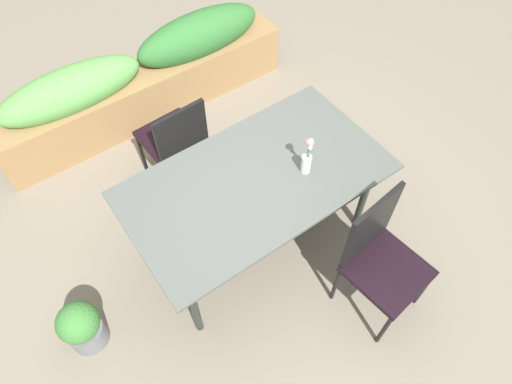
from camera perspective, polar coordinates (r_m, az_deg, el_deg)
name	(u,v)px	position (r m, az deg, el deg)	size (l,w,h in m)	color
ground_plane	(241,235)	(3.54, -1.89, -5.48)	(12.00, 12.00, 0.00)	#756B5B
dining_table	(256,184)	(2.94, 0.00, 0.99)	(1.70, 0.95, 0.76)	#4C514C
chair_far_side	(175,138)	(3.49, -10.12, 6.73)	(0.45, 0.45, 0.89)	black
chair_near_right	(380,255)	(2.94, 15.30, -7.63)	(0.50, 0.50, 0.99)	black
flower_vase	(307,157)	(2.85, 6.46, 4.37)	(0.07, 0.06, 0.29)	silver
planter_box	(144,79)	(4.27, -13.87, 13.57)	(2.70, 0.44, 0.78)	olive
potted_plant	(82,327)	(3.20, -21.07, -15.50)	(0.27, 0.27, 0.43)	slate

